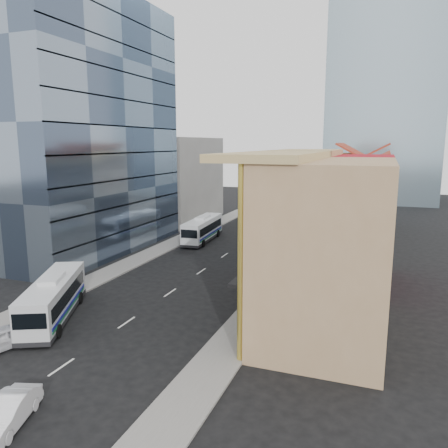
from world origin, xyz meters
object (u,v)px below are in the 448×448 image
at_px(bus_left_far, 203,228).
at_px(sedan_right, 8,413).
at_px(bus_left_near, 53,298).
at_px(bus_right, 274,239).
at_px(office_tower, 82,127).
at_px(shophouse_tan, 329,247).

bearing_deg(bus_left_far, sedan_right, -84.33).
xyz_separation_m(bus_left_near, bus_left_far, (0.00, 28.63, 0.02)).
height_order(bus_left_far, bus_right, bus_right).
distance_m(bus_left_near, sedan_right, 13.13).
relative_size(bus_left_far, sedan_right, 2.50).
distance_m(office_tower, bus_left_near, 26.10).
height_order(shophouse_tan, bus_left_near, shophouse_tan).
bearing_deg(office_tower, bus_left_far, 39.13).
distance_m(bus_right, sedan_right, 35.46).
bearing_deg(office_tower, shophouse_tan, -24.30).
distance_m(shophouse_tan, bus_left_far, 30.73).
xyz_separation_m(bus_right, sedan_right, (-4.00, -35.21, -1.28)).
relative_size(shophouse_tan, office_tower, 0.47).
xyz_separation_m(bus_left_far, sedan_right, (7.00, -39.69, -1.00)).
height_order(office_tower, bus_right, office_tower).
bearing_deg(office_tower, sedan_right, -58.62).
height_order(office_tower, bus_left_near, office_tower).
bearing_deg(bus_left_near, shophouse_tan, -10.61).
height_order(shophouse_tan, office_tower, office_tower).
relative_size(shophouse_tan, bus_left_near, 1.33).
distance_m(bus_left_far, sedan_right, 40.32).
distance_m(bus_left_near, bus_right, 26.54).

